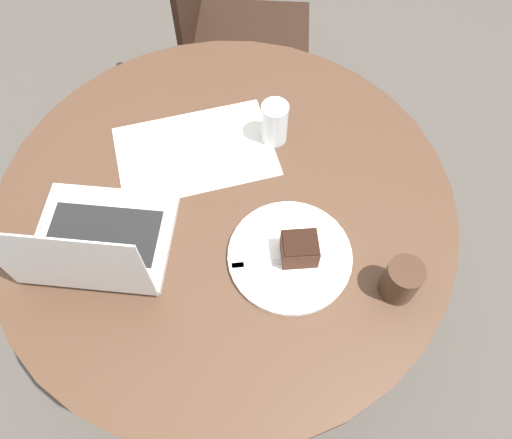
% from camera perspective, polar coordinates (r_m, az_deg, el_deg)
% --- Properties ---
extents(ground_plane, '(12.00, 12.00, 0.00)m').
position_cam_1_polar(ground_plane, '(1.80, -2.37, -9.72)').
color(ground_plane, '#4C4742').
extents(dining_table, '(1.07, 1.07, 0.71)m').
position_cam_1_polar(dining_table, '(1.28, -3.28, -1.20)').
color(dining_table, '#4C3323').
rests_on(dining_table, ground_plane).
extents(chair, '(0.47, 0.47, 1.02)m').
position_cam_1_polar(chair, '(1.85, -3.40, 21.02)').
color(chair, black).
rests_on(chair, ground_plane).
extents(paper_document, '(0.42, 0.31, 0.00)m').
position_cam_1_polar(paper_document, '(1.24, -6.95, 7.75)').
color(paper_document, white).
rests_on(paper_document, dining_table).
extents(plate, '(0.27, 0.27, 0.01)m').
position_cam_1_polar(plate, '(1.08, 3.89, -4.17)').
color(plate, white).
rests_on(plate, dining_table).
extents(cake_slice, '(0.08, 0.07, 0.06)m').
position_cam_1_polar(cake_slice, '(1.05, 5.00, -3.35)').
color(cake_slice, '#472619').
rests_on(cake_slice, plate).
extents(fork, '(0.17, 0.03, 0.00)m').
position_cam_1_polar(fork, '(1.07, 0.74, -5.03)').
color(fork, silver).
rests_on(fork, plate).
extents(coffee_glass, '(0.07, 0.07, 0.10)m').
position_cam_1_polar(coffee_glass, '(1.06, 16.27, -6.67)').
color(coffee_glass, '#3D2619').
rests_on(coffee_glass, dining_table).
extents(water_glass, '(0.06, 0.06, 0.11)m').
position_cam_1_polar(water_glass, '(1.22, 2.12, 10.99)').
color(water_glass, silver).
rests_on(water_glass, dining_table).
extents(laptop, '(0.34, 0.30, 0.24)m').
position_cam_1_polar(laptop, '(1.11, -17.85, -2.57)').
color(laptop, silver).
rests_on(laptop, dining_table).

